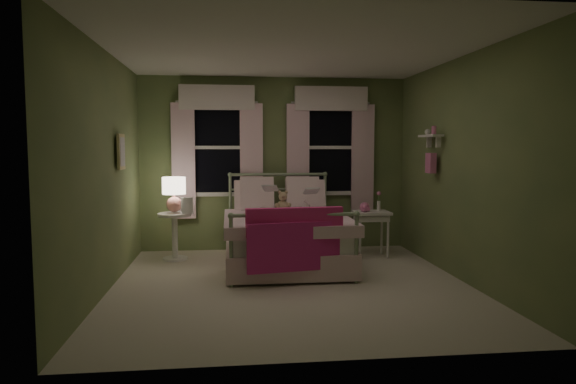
{
  "coord_description": "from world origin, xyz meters",
  "views": [
    {
      "loc": [
        -0.69,
        -5.65,
        1.55
      ],
      "look_at": [
        0.04,
        0.64,
        1.0
      ],
      "focal_mm": 32.0,
      "sensor_mm": 36.0,
      "label": 1
    }
  ],
  "objects": [
    {
      "name": "framed_picture",
      "position": [
        -1.95,
        0.6,
        1.5
      ],
      "size": [
        0.03,
        0.32,
        0.42
      ],
      "color": "beige",
      "rests_on": "room_shell"
    },
    {
      "name": "window_right",
      "position": [
        0.85,
        2.03,
        1.62
      ],
      "size": [
        1.34,
        0.13,
        1.96
      ],
      "color": "black",
      "rests_on": "room_shell"
    },
    {
      "name": "book_nightstand",
      "position": [
        -1.34,
        1.4,
        0.66
      ],
      "size": [
        0.18,
        0.24,
        0.02
      ],
      "primitive_type": "imported",
      "rotation": [
        0.0,
        0.0,
        -0.08
      ],
      "color": "beige",
      "rests_on": "nightstand_left"
    },
    {
      "name": "window_left",
      "position": [
        -0.85,
        2.03,
        1.62
      ],
      "size": [
        1.34,
        0.13,
        1.96
      ],
      "color": "black",
      "rests_on": "room_shell"
    },
    {
      "name": "pink_throw",
      "position": [
        0.04,
        -0.04,
        0.61
      ],
      "size": [
        1.1,
        0.28,
        0.71
      ],
      "color": "#DB2A76",
      "rests_on": "bed"
    },
    {
      "name": "book_right",
      "position": [
        0.32,
        1.16,
        0.92
      ],
      "size": [
        0.2,
        0.11,
        0.26
      ],
      "primitive_type": "imported",
      "rotation": [
        1.22,
        0.0,
        -0.0
      ],
      "color": "beige",
      "rests_on": "child_right"
    },
    {
      "name": "nightstand_right",
      "position": [
        1.31,
        1.36,
        0.55
      ],
      "size": [
        0.5,
        0.4,
        0.64
      ],
      "color": "white",
      "rests_on": "ground"
    },
    {
      "name": "bed",
      "position": [
        0.04,
        0.99,
        0.38
      ],
      "size": [
        1.58,
        2.04,
        1.18
      ],
      "color": "white",
      "rests_on": "ground"
    },
    {
      "name": "nightstand_left",
      "position": [
        -1.44,
        1.48,
        0.42
      ],
      "size": [
        0.46,
        0.46,
        0.65
      ],
      "color": "white",
      "rests_on": "ground"
    },
    {
      "name": "book_left",
      "position": [
        -0.24,
        1.16,
        0.96
      ],
      "size": [
        0.22,
        0.15,
        0.26
      ],
      "primitive_type": "imported",
      "rotation": [
        1.22,
        0.0,
        -0.21
      ],
      "color": "beige",
      "rests_on": "child_left"
    },
    {
      "name": "wall_shelf",
      "position": [
        1.9,
        0.7,
        1.52
      ],
      "size": [
        0.15,
        0.5,
        0.6
      ],
      "color": "white",
      "rests_on": "room_shell"
    },
    {
      "name": "table_lamp",
      "position": [
        -1.44,
        1.48,
        0.95
      ],
      "size": [
        0.32,
        0.32,
        0.48
      ],
      "color": "#E59387",
      "rests_on": "nightstand_left"
    },
    {
      "name": "bud_vase",
      "position": [
        1.43,
        1.41,
        0.79
      ],
      "size": [
        0.06,
        0.06,
        0.28
      ],
      "color": "white",
      "rests_on": "nightstand_right"
    },
    {
      "name": "teddy_bear",
      "position": [
        0.04,
        1.25,
        0.79
      ],
      "size": [
        0.22,
        0.18,
        0.3
      ],
      "color": "tan",
      "rests_on": "bed"
    },
    {
      "name": "pink_toy",
      "position": [
        1.21,
        1.35,
        0.71
      ],
      "size": [
        0.14,
        0.19,
        0.14
      ],
      "color": "pink",
      "rests_on": "nightstand_right"
    },
    {
      "name": "child_right",
      "position": [
        0.32,
        1.41,
        0.92
      ],
      "size": [
        0.41,
        0.37,
        0.7
      ],
      "primitive_type": "imported",
      "rotation": [
        0.0,
        0.0,
        2.78
      ],
      "color": "#F7D1DD",
      "rests_on": "bed"
    },
    {
      "name": "child_left",
      "position": [
        -0.24,
        1.41,
        0.93
      ],
      "size": [
        0.29,
        0.22,
        0.73
      ],
      "primitive_type": "imported",
      "rotation": [
        0.0,
        0.0,
        3.32
      ],
      "color": "#F7D1DD",
      "rests_on": "bed"
    },
    {
      "name": "room_shell",
      "position": [
        0.0,
        0.0,
        1.3
      ],
      "size": [
        4.2,
        4.2,
        4.2
      ],
      "color": "beige",
      "rests_on": "ground"
    }
  ]
}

